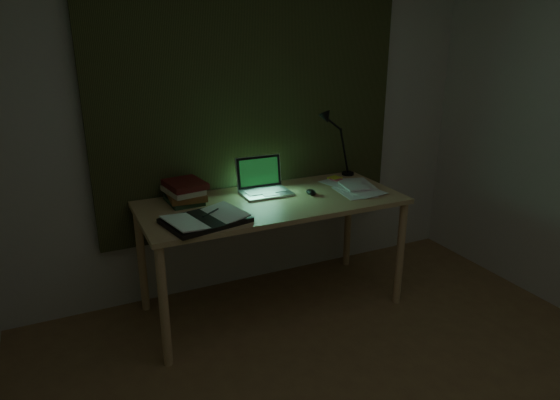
{
  "coord_description": "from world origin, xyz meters",
  "views": [
    {
      "loc": [
        -1.3,
        -1.25,
        1.84
      ],
      "look_at": [
        -0.04,
        1.43,
        0.82
      ],
      "focal_mm": 32.0,
      "sensor_mm": 36.0,
      "label": 1
    }
  ],
  "objects_px": {
    "laptop": "(266,177)",
    "desk_lamp": "(349,143)",
    "loose_papers": "(346,187)",
    "desk": "(272,255)",
    "open_textbook": "(205,219)",
    "book_stack": "(185,192)"
  },
  "relations": [
    {
      "from": "laptop",
      "to": "desk_lamp",
      "type": "xyz_separation_m",
      "value": [
        0.76,
        0.17,
        0.13
      ]
    },
    {
      "from": "book_stack",
      "to": "desk_lamp",
      "type": "bearing_deg",
      "value": 4.45
    },
    {
      "from": "laptop",
      "to": "open_textbook",
      "type": "bearing_deg",
      "value": -147.52
    },
    {
      "from": "desk",
      "to": "book_stack",
      "type": "height_order",
      "value": "book_stack"
    },
    {
      "from": "loose_papers",
      "to": "desk_lamp",
      "type": "height_order",
      "value": "desk_lamp"
    },
    {
      "from": "desk",
      "to": "laptop",
      "type": "xyz_separation_m",
      "value": [
        0.01,
        0.13,
        0.51
      ]
    },
    {
      "from": "desk",
      "to": "loose_papers",
      "type": "relative_size",
      "value": 4.78
    },
    {
      "from": "book_stack",
      "to": "desk",
      "type": "bearing_deg",
      "value": -20.82
    },
    {
      "from": "open_textbook",
      "to": "book_stack",
      "type": "distance_m",
      "value": 0.39
    },
    {
      "from": "loose_papers",
      "to": "laptop",
      "type": "bearing_deg",
      "value": 168.21
    },
    {
      "from": "laptop",
      "to": "loose_papers",
      "type": "xyz_separation_m",
      "value": [
        0.56,
        -0.12,
        -0.11
      ]
    },
    {
      "from": "open_textbook",
      "to": "desk",
      "type": "bearing_deg",
      "value": 8.35
    },
    {
      "from": "laptop",
      "to": "desk",
      "type": "bearing_deg",
      "value": -95.58
    },
    {
      "from": "laptop",
      "to": "desk_lamp",
      "type": "relative_size",
      "value": 0.74
    },
    {
      "from": "laptop",
      "to": "open_textbook",
      "type": "height_order",
      "value": "laptop"
    },
    {
      "from": "loose_papers",
      "to": "desk",
      "type": "bearing_deg",
      "value": -178.55
    },
    {
      "from": "loose_papers",
      "to": "desk_lamp",
      "type": "distance_m",
      "value": 0.42
    },
    {
      "from": "laptop",
      "to": "desk_lamp",
      "type": "height_order",
      "value": "desk_lamp"
    },
    {
      "from": "laptop",
      "to": "open_textbook",
      "type": "distance_m",
      "value": 0.62
    },
    {
      "from": "laptop",
      "to": "loose_papers",
      "type": "relative_size",
      "value": 1.03
    },
    {
      "from": "laptop",
      "to": "desk_lamp",
      "type": "bearing_deg",
      "value": 13.43
    },
    {
      "from": "desk",
      "to": "loose_papers",
      "type": "height_order",
      "value": "loose_papers"
    }
  ]
}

